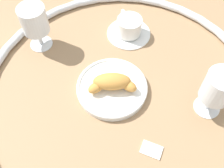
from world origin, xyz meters
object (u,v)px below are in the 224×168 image
at_px(pastry_plate, 112,88).
at_px(coffee_cup_near, 129,28).
at_px(sugar_packet, 152,150).
at_px(juice_glass_left, 218,89).
at_px(croissant_large, 112,83).
at_px(juice_glass_right, 34,22).

height_order(pastry_plate, coffee_cup_near, coffee_cup_near).
relative_size(coffee_cup_near, sugar_packet, 2.72).
bearing_deg(pastry_plate, coffee_cup_near, -82.15).
bearing_deg(juice_glass_left, croissant_large, 10.35).
relative_size(pastry_plate, juice_glass_left, 1.37).
xyz_separation_m(coffee_cup_near, juice_glass_left, (-0.28, 0.17, 0.07)).
height_order(coffee_cup_near, juice_glass_right, juice_glass_right).
bearing_deg(juice_glass_left, juice_glass_right, -3.46).
distance_m(pastry_plate, coffee_cup_near, 0.22).
bearing_deg(croissant_large, coffee_cup_near, -81.93).
relative_size(coffee_cup_near, juice_glass_left, 0.97).
xyz_separation_m(croissant_large, juice_glass_right, (0.26, -0.08, 0.05)).
bearing_deg(croissant_large, sugar_packet, 141.42).
bearing_deg(juice_glass_right, coffee_cup_near, -149.09).
relative_size(pastry_plate, croissant_large, 1.52).
bearing_deg(croissant_large, pastry_plate, -67.40).
bearing_deg(coffee_cup_near, croissant_large, 98.07).
bearing_deg(juice_glass_right, pastry_plate, 164.35).
bearing_deg(sugar_packet, coffee_cup_near, -61.38).
distance_m(juice_glass_left, juice_glass_right, 0.51).
relative_size(croissant_large, sugar_packet, 2.53).
bearing_deg(juice_glass_left, pastry_plate, 9.65).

